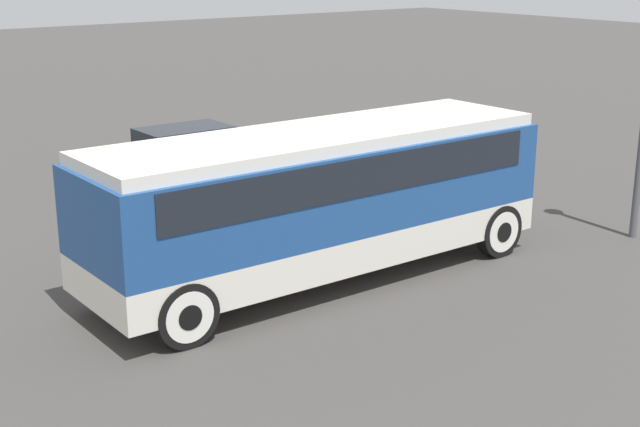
{
  "coord_description": "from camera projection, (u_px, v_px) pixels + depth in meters",
  "views": [
    {
      "loc": [
        -9.72,
        -12.82,
        6.07
      ],
      "look_at": [
        0.0,
        0.0,
        1.3
      ],
      "focal_mm": 50.0,
      "sensor_mm": 36.0,
      "label": 1
    }
  ],
  "objects": [
    {
      "name": "parked_car_mid",
      "position": [
        189.0,
        153.0,
        24.56
      ],
      "size": [
        4.7,
        1.8,
        1.42
      ],
      "color": "#2D5638",
      "rests_on": "ground_plane"
    },
    {
      "name": "tour_bus",
      "position": [
        324.0,
        190.0,
        16.71
      ],
      "size": [
        9.21,
        2.67,
        2.89
      ],
      "color": "silver",
      "rests_on": "ground_plane"
    },
    {
      "name": "ground_plane",
      "position": [
        320.0,
        278.0,
        17.15
      ],
      "size": [
        120.0,
        120.0,
        0.0
      ],
      "primitive_type": "plane",
      "color": "#423F3D"
    },
    {
      "name": "parked_car_near",
      "position": [
        313.0,
        172.0,
        22.54
      ],
      "size": [
        4.1,
        1.85,
        1.33
      ],
      "color": "#7A6B5B",
      "rests_on": "ground_plane"
    }
  ]
}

